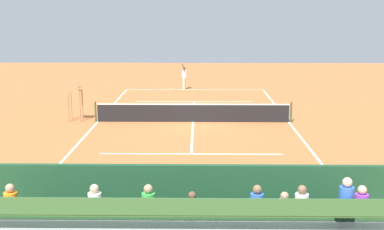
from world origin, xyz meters
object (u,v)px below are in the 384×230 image
(tennis_racket, at_px, (173,89))
(tennis_ball_near, at_px, (192,93))
(tennis_player, at_px, (184,76))
(courtside_bench, at_px, (311,209))
(tennis_net, at_px, (193,113))
(umpire_chair, at_px, (75,96))
(tennis_ball_far, at_px, (156,95))
(equipment_bag, at_px, (258,224))
(bleacher_stand, at_px, (193,227))

(tennis_racket, xyz_separation_m, tennis_ball_near, (-1.42, 1.55, 0.02))
(tennis_player, height_order, tennis_racket, tennis_player)
(courtside_bench, relative_size, tennis_racket, 3.09)
(tennis_net, height_order, tennis_racket, tennis_net)
(umpire_chair, bearing_deg, tennis_racket, -113.05)
(tennis_player, distance_m, tennis_ball_far, 3.39)
(equipment_bag, xyz_separation_m, tennis_ball_far, (4.50, -21.79, -0.15))
(equipment_bag, xyz_separation_m, tennis_racket, (3.50, -24.37, -0.16))
(tennis_player, bearing_deg, tennis_ball_far, 55.60)
(tennis_net, relative_size, bleacher_stand, 1.14)
(equipment_bag, distance_m, tennis_racket, 24.62)
(bleacher_stand, relative_size, tennis_ball_far, 137.27)
(bleacher_stand, bearing_deg, tennis_player, -87.93)
(bleacher_stand, distance_m, tennis_ball_near, 24.78)
(courtside_bench, bearing_deg, tennis_net, -75.96)
(umpire_chair, distance_m, courtside_bench, 16.51)
(tennis_player, bearing_deg, courtside_bench, 99.55)
(courtside_bench, bearing_deg, tennis_ball_far, -74.69)
(tennis_net, relative_size, tennis_player, 5.35)
(tennis_player, bearing_deg, tennis_ball_near, 109.47)
(umpire_chair, bearing_deg, tennis_player, -116.52)
(bleacher_stand, height_order, tennis_ball_near, bleacher_stand)
(umpire_chair, bearing_deg, tennis_ball_far, -113.67)
(tennis_racket, bearing_deg, bleacher_stand, 93.90)
(tennis_ball_near, bearing_deg, equipment_bag, 95.21)
(tennis_player, relative_size, tennis_racket, 3.30)
(umpire_chair, xyz_separation_m, tennis_racket, (-4.59, -10.78, -1.30))
(tennis_ball_far, bearing_deg, tennis_racket, -111.04)
(courtside_bench, height_order, tennis_player, tennis_player)
(courtside_bench, height_order, equipment_bag, courtside_bench)
(tennis_racket, bearing_deg, tennis_ball_far, 68.96)
(tennis_player, relative_size, tennis_ball_near, 29.18)
(tennis_net, relative_size, tennis_racket, 17.66)
(bleacher_stand, distance_m, umpire_chair, 16.80)
(tennis_net, bearing_deg, tennis_player, -86.00)
(tennis_net, relative_size, equipment_bag, 11.44)
(umpire_chair, bearing_deg, tennis_net, 178.23)
(tennis_player, bearing_deg, equipment_bag, 96.21)
(tennis_net, relative_size, umpire_chair, 4.81)
(courtside_bench, bearing_deg, umpire_chair, -54.74)
(tennis_player, distance_m, tennis_racket, 1.31)
(tennis_ball_near, bearing_deg, tennis_player, -70.53)
(umpire_chair, xyz_separation_m, equipment_bag, (-8.09, 13.59, -1.13))
(tennis_net, bearing_deg, courtside_bench, 104.04)
(tennis_net, xyz_separation_m, bleacher_stand, (-0.18, 15.34, 0.46))
(equipment_bag, relative_size, tennis_ball_far, 13.64)
(equipment_bag, bearing_deg, tennis_player, -83.79)
(bleacher_stand, xyz_separation_m, tennis_racket, (1.79, -26.31, -0.94))
(umpire_chair, xyz_separation_m, tennis_ball_near, (-6.01, -9.23, -1.28))
(bleacher_stand, relative_size, tennis_ball_near, 137.27)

